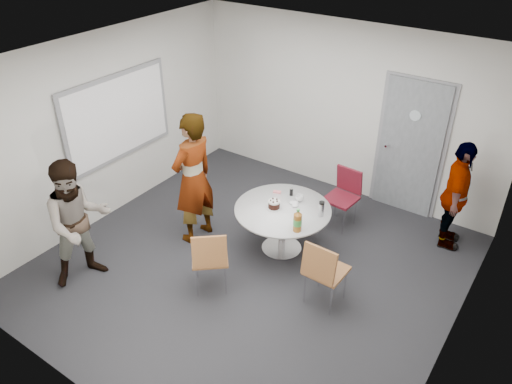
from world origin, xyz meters
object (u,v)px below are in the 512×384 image
Objects in this scene: chair_near_right at (323,269)px; person_right at (456,196)px; person_main at (193,179)px; whiteboard at (118,117)px; chair_far at (344,191)px; person_left at (78,223)px; chair_near_left at (210,256)px; door at (410,148)px; table at (284,215)px.

chair_near_right is 2.24m from person_right.
whiteboard is at bearing -87.97° from person_main.
person_left reaches higher than chair_far.
chair_far is (0.66, 2.25, -0.01)m from chair_near_left.
chair_far is at bearing 139.00° from person_main.
person_main is (-2.11, 0.22, 0.39)m from chair_near_right.
person_right is at bearing -161.02° from chair_far.
chair_near_right is 1.04× the size of chair_far.
chair_far is at bearing 91.55° from person_right.
door is at bearing 91.42° from chair_near_right.
door is at bearing 27.98° from chair_near_left.
chair_near_left is at bearing -43.15° from person_left.
chair_far is (-0.57, -0.89, -0.49)m from door.
door reaches higher than whiteboard.
whiteboard is at bearing 99.14° from person_right.
whiteboard is 3.42m from chair_far.
table is 2.57m from person_left.
table is at bearing 147.00° from chair_near_right.
person_main is 1.56m from person_left.
whiteboard reaches higher than table.
chair_near_left is 1.02× the size of chair_far.
chair_near_right is 2.96m from person_left.
whiteboard is at bearing 51.84° from person_left.
chair_near_right reaches higher than chair_far.
table is 1.43× the size of chair_near_left.
person_main reaches higher than chair_near_right.
chair_near_left is 1.64m from person_left.
person_main is (-1.55, -1.48, 0.41)m from chair_far.
chair_near_left is (2.33, -0.86, -0.90)m from whiteboard.
door is at bearing 64.35° from table.
whiteboard is 1.15× the size of person_left.
whiteboard is 2.64m from chair_near_left.
whiteboard reaches higher than chair_near_left.
whiteboard is at bearing -172.78° from table.
person_right is (2.97, 1.83, -0.16)m from person_main.
whiteboard reaches higher than chair_far.
person_main is (-1.18, -0.42, 0.36)m from table.
door is 1.66× the size of table.
chair_near_right is at bearing -34.65° from table.
person_left reaches higher than chair_near_right.
person_right is at bearing 21.64° from whiteboard.
table reaches higher than chair_far.
person_right reaches higher than table.
chair_near_right is (1.22, 0.55, 0.01)m from chair_near_left.
chair_near_left is 0.57× the size of person_right.
person_left reaches higher than table.
chair_near_right is 0.48× the size of person_main.
whiteboard is 1.86m from person_left.
person_main reaches higher than chair_near_left.
chair_near_left is at bearing -111.40° from door.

